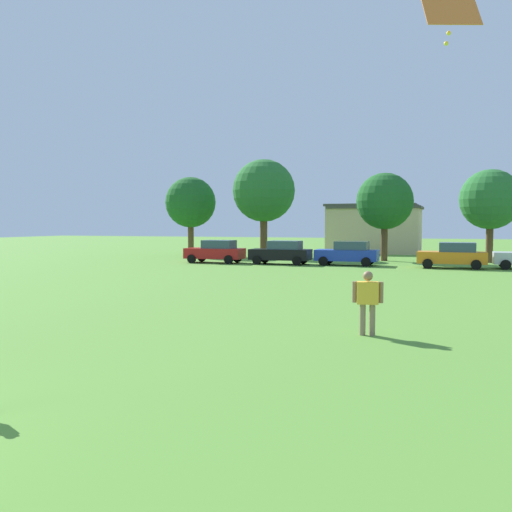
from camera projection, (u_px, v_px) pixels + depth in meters
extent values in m
plane|color=#568C33|center=(311.00, 271.00, 35.08)|extent=(160.00, 160.00, 0.00)
cylinder|color=#8C7259|center=(363.00, 319.00, 14.95)|extent=(0.15, 0.15, 0.82)
cylinder|color=#8C7259|center=(372.00, 320.00, 14.91)|extent=(0.15, 0.15, 0.82)
cube|color=yellow|center=(368.00, 293.00, 14.89)|extent=(0.59, 0.40, 0.58)
cylinder|color=#936B4C|center=(354.00, 292.00, 14.94)|extent=(0.12, 0.12, 0.55)
cylinder|color=#936B4C|center=(381.00, 292.00, 14.83)|extent=(0.12, 0.12, 0.55)
sphere|color=#936B4C|center=(368.00, 276.00, 14.86)|extent=(0.26, 0.26, 0.26)
cube|color=orange|center=(451.00, 11.00, 12.68)|extent=(1.33, 0.93, 0.77)
sphere|color=yellow|center=(451.00, 23.00, 12.70)|extent=(0.10, 0.10, 0.10)
sphere|color=yellow|center=(449.00, 33.00, 12.73)|extent=(0.10, 0.10, 0.10)
sphere|color=yellow|center=(446.00, 43.00, 12.76)|extent=(0.10, 0.10, 0.10)
cube|color=red|center=(215.00, 253.00, 42.35)|extent=(4.30, 1.80, 0.76)
cube|color=#334756|center=(219.00, 244.00, 42.20)|extent=(2.24, 1.58, 0.60)
cylinder|color=black|center=(192.00, 259.00, 42.00)|extent=(0.64, 0.22, 0.64)
cylinder|color=black|center=(202.00, 257.00, 43.70)|extent=(0.64, 0.22, 0.64)
cylinder|color=black|center=(229.00, 260.00, 41.05)|extent=(0.64, 0.22, 0.64)
cylinder|color=black|center=(237.00, 258.00, 42.75)|extent=(0.64, 0.22, 0.64)
cube|color=black|center=(280.00, 254.00, 40.87)|extent=(4.30, 1.80, 0.76)
cube|color=#334756|center=(285.00, 245.00, 40.72)|extent=(2.24, 1.58, 0.60)
cylinder|color=black|center=(257.00, 260.00, 40.52)|extent=(0.64, 0.22, 0.64)
cylinder|color=black|center=(265.00, 259.00, 42.21)|extent=(0.64, 0.22, 0.64)
cylinder|color=black|center=(297.00, 261.00, 39.56)|extent=(0.64, 0.22, 0.64)
cylinder|color=black|center=(303.00, 259.00, 41.26)|extent=(0.64, 0.22, 0.64)
cube|color=#1E38AD|center=(347.00, 255.00, 39.82)|extent=(4.30, 1.80, 0.76)
cube|color=#334756|center=(352.00, 246.00, 39.67)|extent=(2.24, 1.58, 0.60)
cylinder|color=black|center=(323.00, 261.00, 39.47)|extent=(0.64, 0.22, 0.64)
cylinder|color=black|center=(329.00, 259.00, 41.17)|extent=(0.64, 0.22, 0.64)
cylinder|color=black|center=(366.00, 262.00, 38.52)|extent=(0.64, 0.22, 0.64)
cylinder|color=black|center=(370.00, 260.00, 40.22)|extent=(0.64, 0.22, 0.64)
cube|color=orange|center=(452.00, 258.00, 37.20)|extent=(4.30, 1.80, 0.76)
cube|color=#334756|center=(457.00, 247.00, 37.05)|extent=(2.24, 1.58, 0.60)
cylinder|color=black|center=(428.00, 264.00, 36.85)|extent=(0.64, 0.22, 0.64)
cylinder|color=black|center=(429.00, 262.00, 38.55)|extent=(0.64, 0.22, 0.64)
cylinder|color=black|center=(476.00, 265.00, 35.89)|extent=(0.64, 0.22, 0.64)
cylinder|color=black|center=(475.00, 263.00, 37.59)|extent=(0.64, 0.22, 0.64)
cylinder|color=black|center=(506.00, 265.00, 35.89)|extent=(0.64, 0.22, 0.64)
cylinder|color=black|center=(503.00, 263.00, 37.59)|extent=(0.64, 0.22, 0.64)
cylinder|color=brown|center=(191.00, 240.00, 51.79)|extent=(0.53, 0.53, 2.88)
sphere|color=#1E5B23|center=(191.00, 202.00, 51.59)|extent=(4.55, 4.55, 4.55)
cylinder|color=brown|center=(264.00, 237.00, 50.20)|extent=(0.64, 0.64, 3.46)
sphere|color=#286B2D|center=(264.00, 191.00, 49.97)|extent=(5.46, 5.46, 5.46)
cylinder|color=brown|center=(384.00, 243.00, 44.52)|extent=(0.51, 0.51, 2.78)
sphere|color=#1E5B23|center=(385.00, 201.00, 44.33)|extent=(4.39, 4.39, 4.39)
cylinder|color=brown|center=(489.00, 244.00, 42.40)|extent=(0.52, 0.52, 2.81)
sphere|color=#286B2D|center=(490.00, 199.00, 42.21)|extent=(4.44, 4.44, 4.44)
cube|color=beige|center=(376.00, 231.00, 56.79)|extent=(8.44, 6.29, 4.33)
cube|color=#4C4742|center=(376.00, 208.00, 56.66)|extent=(8.78, 6.54, 0.24)
cube|color=beige|center=(372.00, 230.00, 56.90)|extent=(8.28, 6.21, 4.56)
cube|color=#4C4742|center=(373.00, 206.00, 56.76)|extent=(8.61, 6.46, 0.24)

